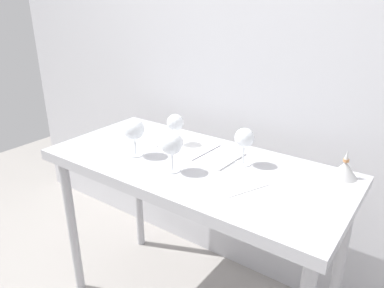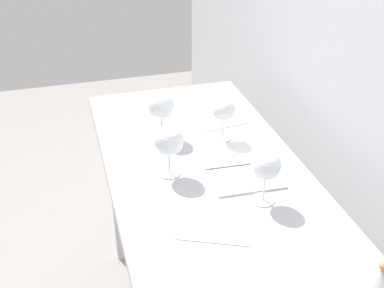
# 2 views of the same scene
# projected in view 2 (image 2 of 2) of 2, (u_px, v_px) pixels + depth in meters

# --- Properties ---
(back_wall) EXTENTS (3.80, 0.04, 2.60)m
(back_wall) POSITION_uv_depth(u_px,v_px,m) (362.00, 42.00, 1.53)
(back_wall) COLOR silver
(back_wall) RESTS_ON ground_plane
(steel_counter) EXTENTS (1.40, 0.65, 0.90)m
(steel_counter) POSITION_uv_depth(u_px,v_px,m) (208.00, 198.00, 1.67)
(steel_counter) COLOR #B1B1B6
(steel_counter) RESTS_ON ground_plane
(wine_glass_near_left) EXTENTS (0.10, 0.10, 0.18)m
(wine_glass_near_left) POSITION_uv_depth(u_px,v_px,m) (161.00, 107.00, 1.76)
(wine_glass_near_left) COLOR white
(wine_glass_near_left) RESTS_ON steel_counter
(wine_glass_near_center) EXTENTS (0.10, 0.10, 0.18)m
(wine_glass_near_center) POSITION_uv_depth(u_px,v_px,m) (169.00, 142.00, 1.55)
(wine_glass_near_center) COLOR white
(wine_glass_near_center) RESTS_ON steel_counter
(wine_glass_far_left) EXTENTS (0.08, 0.08, 0.16)m
(wine_glass_far_left) POSITION_uv_depth(u_px,v_px,m) (223.00, 111.00, 1.75)
(wine_glass_far_left) COLOR white
(wine_glass_far_left) RESTS_ON steel_counter
(wine_glass_far_right) EXTENTS (0.09, 0.09, 0.17)m
(wine_glass_far_right) POSITION_uv_depth(u_px,v_px,m) (266.00, 167.00, 1.42)
(wine_glass_far_right) COLOR white
(wine_glass_far_right) RESTS_ON steel_counter
(open_notebook) EXTENTS (0.31, 0.24, 0.01)m
(open_notebook) POSITION_uv_depth(u_px,v_px,m) (239.00, 166.00, 1.64)
(open_notebook) COLOR white
(open_notebook) RESTS_ON steel_counter
(tasting_sheet_upper) EXTENTS (0.20, 0.26, 0.00)m
(tasting_sheet_upper) POSITION_uv_depth(u_px,v_px,m) (215.00, 119.00, 1.94)
(tasting_sheet_upper) COLOR white
(tasting_sheet_upper) RESTS_ON steel_counter
(tasting_sheet_lower) EXTENTS (0.25, 0.26, 0.00)m
(tasting_sheet_lower) POSITION_uv_depth(u_px,v_px,m) (215.00, 222.00, 1.40)
(tasting_sheet_lower) COLOR white
(tasting_sheet_lower) RESTS_ON steel_counter
(decanter_funnel) EXTENTS (0.11, 0.11, 0.12)m
(decanter_funnel) POSITION_uv_depth(u_px,v_px,m) (381.00, 278.00, 1.16)
(decanter_funnel) COLOR silver
(decanter_funnel) RESTS_ON steel_counter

